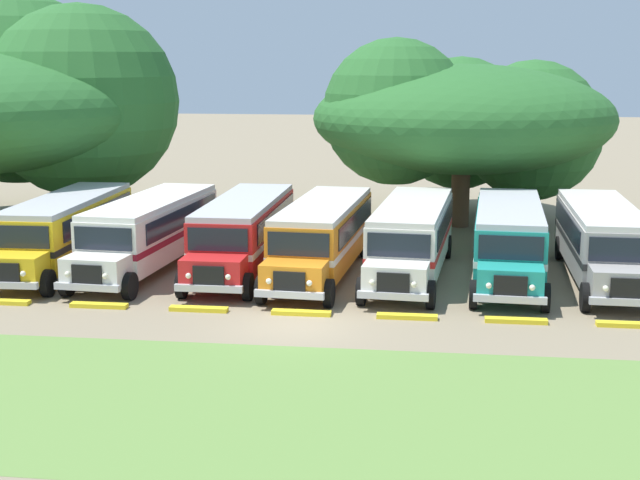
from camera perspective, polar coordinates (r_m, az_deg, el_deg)
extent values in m
plane|color=#84755B|center=(29.27, -1.53, -5.35)|extent=(220.00, 220.00, 0.00)
cube|color=olive|center=(22.92, -4.23, -10.21)|extent=(80.00, 9.21, 0.01)
cube|color=yellow|center=(38.89, -15.54, 0.77)|extent=(2.74, 9.26, 2.10)
cube|color=black|center=(38.92, -15.53, 0.53)|extent=(2.77, 9.28, 0.24)
cube|color=black|center=(38.64, -13.67, 1.55)|extent=(0.25, 8.00, 0.80)
cube|color=black|center=(39.56, -17.14, 1.59)|extent=(0.25, 8.00, 0.80)
cube|color=#B2B2B7|center=(38.70, -15.63, 2.46)|extent=(2.65, 9.16, 0.22)
cube|color=yellow|center=(34.22, -18.71, -1.72)|extent=(2.24, 1.46, 1.05)
cube|color=black|center=(33.57, -19.24, -1.96)|extent=(1.10, 0.13, 0.70)
cube|color=#B7B7BC|center=(33.63, -19.22, -2.69)|extent=(2.40, 0.26, 0.24)
cube|color=black|center=(34.62, -18.36, 0.18)|extent=(2.20, 0.12, 0.84)
cube|color=black|center=(43.17, -13.31, 1.76)|extent=(0.90, 0.08, 1.30)
sphere|color=#EAE5C6|center=(33.23, -18.18, -2.02)|extent=(0.20, 0.20, 0.20)
cylinder|color=black|center=(33.95, -16.74, -2.61)|extent=(0.31, 1.01, 1.00)
cylinder|color=black|center=(41.44, -12.42, 0.08)|extent=(0.31, 1.01, 1.00)
cylinder|color=black|center=(42.26, -15.51, 0.14)|extent=(0.31, 1.01, 1.00)
cube|color=silver|center=(37.71, -10.49, 0.68)|extent=(3.17, 9.36, 2.10)
cube|color=maroon|center=(37.74, -10.48, 0.43)|extent=(3.20, 9.38, 0.24)
cube|color=black|center=(37.44, -8.54, 1.44)|extent=(0.63, 7.98, 0.80)
cube|color=black|center=(38.39, -12.11, 1.56)|extent=(0.63, 7.98, 0.80)
cube|color=silver|center=(37.51, -10.55, 2.42)|extent=(3.08, 9.25, 0.22)
cube|color=silver|center=(33.08, -13.90, -1.89)|extent=(2.30, 1.56, 1.05)
cube|color=black|center=(32.42, -14.46, -2.14)|extent=(1.10, 0.18, 0.70)
cube|color=#B7B7BC|center=(32.49, -14.45, -2.89)|extent=(2.41, 0.38, 0.24)
cube|color=black|center=(33.46, -13.49, 0.07)|extent=(2.20, 0.22, 0.84)
cube|color=maroon|center=(41.97, -8.12, 1.68)|extent=(0.90, 0.13, 1.30)
sphere|color=#EAE5C6|center=(32.08, -13.37, -2.23)|extent=(0.20, 0.20, 0.20)
sphere|color=#EAE5C6|center=(32.69, -15.60, -2.09)|extent=(0.20, 0.20, 0.20)
cylinder|color=black|center=(32.79, -11.88, -2.86)|extent=(0.35, 1.02, 1.00)
cylinder|color=black|center=(33.81, -15.62, -2.61)|extent=(0.35, 1.02, 1.00)
cylinder|color=black|center=(40.25, -7.25, -0.08)|extent=(0.35, 1.02, 1.00)
cylinder|color=black|center=(41.08, -10.42, 0.06)|extent=(0.35, 1.02, 1.00)
cube|color=red|center=(37.10, -4.72, 0.66)|extent=(2.51, 9.20, 2.10)
cube|color=white|center=(37.13, -4.72, 0.40)|extent=(2.54, 9.22, 0.24)
cube|color=black|center=(37.06, -2.72, 1.45)|extent=(0.05, 8.00, 0.80)
cube|color=black|center=(37.59, -6.53, 1.53)|extent=(0.05, 8.00, 0.80)
cube|color=#B2B2B7|center=(36.90, -4.75, 2.43)|extent=(2.43, 9.10, 0.22)
cube|color=red|center=(32.16, -6.70, -2.00)|extent=(2.20, 1.40, 1.05)
cube|color=black|center=(31.46, -7.03, -2.27)|extent=(1.10, 0.10, 0.70)
cube|color=#B7B7BC|center=(31.53, -7.03, -3.04)|extent=(2.40, 0.20, 0.24)
cube|color=black|center=(32.58, -6.45, 0.02)|extent=(2.20, 0.06, 0.84)
cube|color=white|center=(41.57, -3.38, 1.69)|extent=(0.90, 0.06, 1.30)
sphere|color=#EAE5C6|center=(31.25, -5.81, -2.33)|extent=(0.20, 0.20, 0.20)
sphere|color=#EAE5C6|center=(31.60, -8.28, -2.24)|extent=(0.20, 0.20, 0.20)
cylinder|color=black|center=(32.12, -4.55, -2.95)|extent=(0.28, 1.00, 1.00)
cylinder|color=black|center=(32.69, -8.68, -2.79)|extent=(0.28, 1.00, 1.00)
cylinder|color=black|center=(39.97, -2.11, -0.07)|extent=(0.28, 1.00, 1.00)
cylinder|color=black|center=(40.43, -5.47, 0.02)|extent=(0.28, 1.00, 1.00)
cube|color=orange|center=(36.10, 0.24, 0.40)|extent=(3.10, 9.34, 2.10)
cube|color=white|center=(36.14, 0.24, 0.13)|extent=(3.13, 9.37, 0.24)
cube|color=black|center=(36.09, 2.31, 1.19)|extent=(0.57, 7.99, 0.80)
cube|color=black|center=(36.56, -1.63, 1.33)|extent=(0.57, 7.99, 0.80)
cube|color=beige|center=(35.90, 0.24, 2.21)|extent=(3.02, 9.24, 0.22)
cube|color=orange|center=(31.15, -1.63, -2.37)|extent=(2.29, 1.54, 1.05)
cube|color=black|center=(30.44, -1.94, -2.65)|extent=(1.10, 0.17, 0.70)
cube|color=#B7B7BC|center=(30.51, -1.95, -3.45)|extent=(2.41, 0.36, 0.24)
cube|color=black|center=(31.56, -1.37, -0.28)|extent=(2.20, 0.21, 0.84)
cube|color=white|center=(40.59, 1.49, 1.47)|extent=(0.90, 0.12, 1.30)
sphere|color=#EAE5C6|center=(30.25, -0.67, -2.74)|extent=(0.20, 0.20, 0.20)
sphere|color=#EAE5C6|center=(30.56, -3.24, -2.61)|extent=(0.20, 0.20, 0.20)
cylinder|color=black|center=(31.13, 0.57, -3.37)|extent=(0.35, 1.02, 1.00)
cylinder|color=black|center=(31.65, -3.71, -3.15)|extent=(0.35, 1.02, 1.00)
cylinder|color=black|center=(39.01, 2.81, -0.36)|extent=(0.35, 1.02, 1.00)
cylinder|color=black|center=(39.43, -0.64, -0.22)|extent=(0.35, 1.02, 1.00)
cube|color=silver|center=(36.10, 5.85, 0.34)|extent=(3.19, 9.36, 2.10)
cube|color=red|center=(36.13, 5.84, 0.07)|extent=(3.22, 9.38, 0.24)
cube|color=black|center=(36.20, 7.91, 1.12)|extent=(0.64, 7.98, 0.80)
cube|color=black|center=(36.45, 3.93, 1.27)|extent=(0.64, 7.98, 0.80)
cube|color=beige|center=(35.90, 5.88, 2.15)|extent=(3.10, 9.26, 0.22)
cube|color=silver|center=(31.07, 4.79, -2.44)|extent=(2.30, 1.56, 1.05)
cube|color=black|center=(30.35, 4.62, -2.72)|extent=(1.10, 0.18, 0.70)
cube|color=#B7B7BC|center=(30.42, 4.60, -3.53)|extent=(2.41, 0.38, 0.24)
cube|color=black|center=(31.49, 4.97, -0.35)|extent=(2.20, 0.23, 0.84)
cube|color=red|center=(40.64, 6.53, 1.41)|extent=(0.90, 0.13, 1.30)
sphere|color=#EAE5C6|center=(30.22, 5.92, -2.81)|extent=(0.20, 0.20, 0.20)
sphere|color=#EAE5C6|center=(30.39, 3.30, -2.69)|extent=(0.20, 0.20, 0.20)
cylinder|color=black|center=(31.18, 6.99, -3.44)|extent=(0.35, 1.02, 1.00)
cylinder|color=black|center=(31.45, 2.62, -3.23)|extent=(0.35, 1.02, 1.00)
cylinder|color=black|center=(39.14, 8.03, -0.42)|extent=(0.35, 1.02, 1.00)
cylinder|color=black|center=(39.36, 4.54, -0.28)|extent=(0.35, 1.02, 1.00)
cube|color=teal|center=(36.29, 11.78, 0.21)|extent=(3.03, 9.33, 2.10)
cube|color=white|center=(36.32, 11.76, -0.05)|extent=(3.06, 9.35, 0.24)
cube|color=black|center=(36.54, 13.79, 1.00)|extent=(0.50, 7.99, 0.80)
cube|color=black|center=(36.49, 9.81, 1.14)|extent=(0.50, 7.99, 0.80)
cube|color=#B2B2B7|center=(36.09, 11.85, 2.02)|extent=(2.94, 9.22, 0.22)
cube|color=teal|center=(31.22, 11.86, -2.58)|extent=(2.28, 1.53, 1.05)
cube|color=black|center=(30.50, 11.89, -2.87)|extent=(1.10, 0.16, 0.70)
cube|color=#B7B7BC|center=(30.56, 11.85, -3.67)|extent=(2.41, 0.34, 0.24)
cube|color=black|center=(31.65, 11.92, -0.49)|extent=(2.20, 0.19, 0.84)
cube|color=white|center=(40.85, 11.69, 1.30)|extent=(0.90, 0.11, 1.30)
sphere|color=#EAE5C6|center=(30.47, 13.20, -2.93)|extent=(0.20, 0.20, 0.20)
sphere|color=#EAE5C6|center=(30.44, 10.57, -2.84)|extent=(0.20, 0.20, 0.20)
cylinder|color=black|center=(31.50, 14.01, -3.54)|extent=(0.34, 1.01, 1.00)
cylinder|color=black|center=(31.44, 9.63, -3.39)|extent=(0.34, 1.01, 1.00)
cylinder|color=black|center=(39.48, 13.40, -0.52)|extent=(0.34, 1.01, 1.00)
cylinder|color=black|center=(39.43, 9.91, -0.39)|extent=(0.34, 1.01, 1.00)
cube|color=#9E9993|center=(36.88, 17.24, 0.11)|extent=(2.68, 9.25, 2.10)
cube|color=#282828|center=(36.91, 17.22, -0.14)|extent=(2.71, 9.27, 0.24)
cube|color=black|center=(37.30, 19.15, 0.90)|extent=(0.20, 8.00, 0.80)
cube|color=black|center=(36.91, 15.27, 1.02)|extent=(0.20, 8.00, 0.80)
cube|color=beige|center=(36.68, 17.35, 1.89)|extent=(2.60, 9.15, 0.22)
cube|color=#9E9993|center=(31.88, 18.56, -2.65)|extent=(2.23, 1.44, 1.05)
cube|color=black|center=(31.17, 18.79, -2.93)|extent=(1.10, 0.12, 0.70)
cube|color=#B7B7BC|center=(31.23, 18.75, -3.71)|extent=(2.40, 0.25, 0.24)
cube|color=black|center=(32.31, 18.47, -0.60)|extent=(2.20, 0.10, 0.84)
cube|color=#282828|center=(41.40, 16.31, 1.20)|extent=(0.90, 0.08, 1.30)
sphere|color=#EAE5C6|center=(31.00, 17.53, -2.92)|extent=(0.20, 0.20, 0.20)
cylinder|color=black|center=(31.91, 16.34, -3.47)|extent=(0.30, 1.01, 1.00)
cylinder|color=black|center=(40.18, 18.23, -0.58)|extent=(0.30, 1.01, 1.00)
cylinder|color=black|center=(39.84, 14.82, -0.48)|extent=(0.30, 1.01, 1.00)
cube|color=yellow|center=(33.55, -19.36, -3.69)|extent=(2.00, 0.36, 0.15)
cube|color=yellow|center=(32.13, -13.73, -4.02)|extent=(2.00, 0.36, 0.15)
cube|color=yellow|center=(31.05, -7.64, -4.33)|extent=(2.00, 0.36, 0.15)
cube|color=yellow|center=(30.34, -1.18, -4.60)|extent=(2.00, 0.36, 0.15)
cube|color=yellow|center=(30.03, 5.50, -4.82)|extent=(2.00, 0.36, 0.15)
cube|color=yellow|center=(30.13, 12.23, -4.97)|extent=(2.00, 0.36, 0.15)
cube|color=yellow|center=(30.64, 18.83, -5.06)|extent=(2.00, 0.36, 0.15)
cylinder|color=brown|center=(46.51, 8.82, 2.94)|extent=(0.93, 0.93, 3.44)
ellipsoid|color=#286028|center=(46.12, 8.96, 7.55)|extent=(14.96, 13.66, 5.40)
sphere|color=#286028|center=(47.90, 13.21, 6.72)|extent=(7.16, 7.16, 7.16)
sphere|color=#286028|center=(45.12, 4.78, 8.04)|extent=(7.22, 7.22, 7.22)
sphere|color=#286028|center=(51.37, 8.81, 7.27)|extent=(7.32, 7.32, 7.32)
sphere|color=#286028|center=(47.62, -14.74, 8.43)|extent=(9.71, 9.71, 9.71)
sphere|color=#286028|center=(51.69, -18.46, 9.05)|extent=(10.22, 10.22, 10.22)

